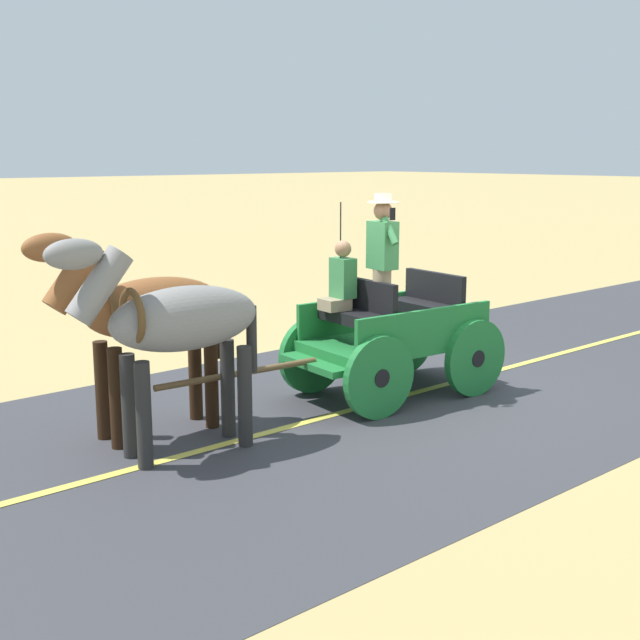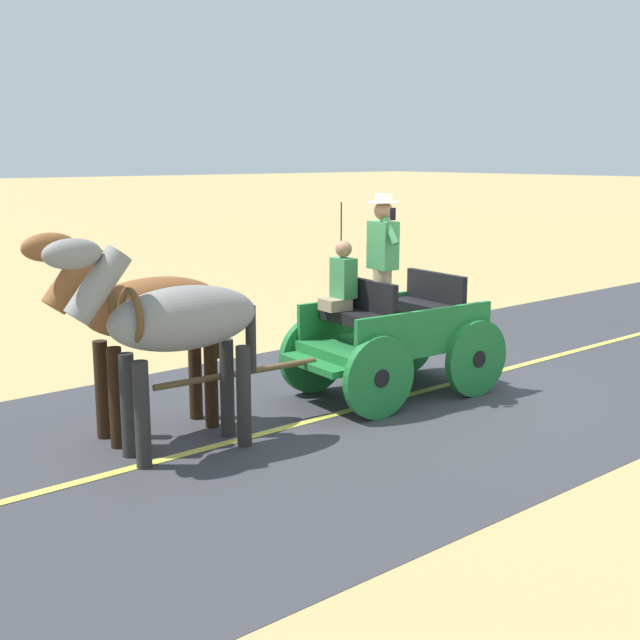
# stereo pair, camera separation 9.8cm
# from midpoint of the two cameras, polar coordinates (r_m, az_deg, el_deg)

# --- Properties ---
(ground_plane) EXTENTS (200.00, 200.00, 0.00)m
(ground_plane) POSITION_cam_midpoint_polar(r_m,az_deg,el_deg) (10.48, 6.76, -4.97)
(ground_plane) COLOR tan
(road_surface) EXTENTS (5.94, 160.00, 0.01)m
(road_surface) POSITION_cam_midpoint_polar(r_m,az_deg,el_deg) (10.48, 6.76, -4.95)
(road_surface) COLOR #38383D
(road_surface) RESTS_ON ground
(road_centre_stripe) EXTENTS (0.12, 160.00, 0.00)m
(road_centre_stripe) POSITION_cam_midpoint_polar(r_m,az_deg,el_deg) (10.48, 6.76, -4.92)
(road_centre_stripe) COLOR #DBCC4C
(road_centre_stripe) RESTS_ON road_surface
(horse_drawn_carriage) EXTENTS (1.60, 4.52, 2.50)m
(horse_drawn_carriage) POSITION_cam_midpoint_polar(r_m,az_deg,el_deg) (10.10, 4.52, -0.76)
(horse_drawn_carriage) COLOR #1E7233
(horse_drawn_carriage) RESTS_ON ground
(horse_near_side) EXTENTS (0.72, 2.14, 2.21)m
(horse_near_side) POSITION_cam_midpoint_polar(r_m,az_deg,el_deg) (8.09, -10.39, -0.29)
(horse_near_side) COLOR gray
(horse_near_side) RESTS_ON ground
(horse_off_side) EXTENTS (0.65, 2.13, 2.21)m
(horse_off_side) POSITION_cam_midpoint_polar(r_m,az_deg,el_deg) (8.72, -12.36, 0.46)
(horse_off_side) COLOR brown
(horse_off_side) RESTS_ON ground
(traffic_cone) EXTENTS (0.32, 0.32, 0.50)m
(traffic_cone) POSITION_cam_midpoint_polar(r_m,az_deg,el_deg) (13.67, 4.42, 0.02)
(traffic_cone) COLOR orange
(traffic_cone) RESTS_ON ground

